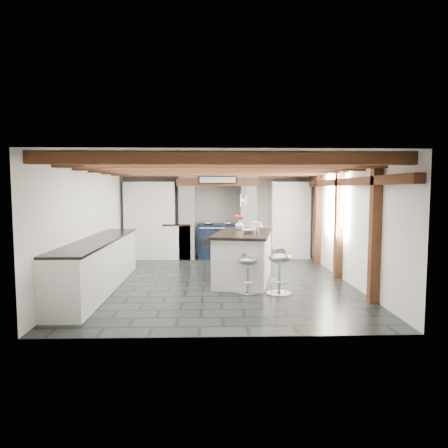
{
  "coord_description": "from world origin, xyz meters",
  "views": [
    {
      "loc": [
        -0.14,
        -7.77,
        1.81
      ],
      "look_at": [
        0.1,
        0.4,
        1.1
      ],
      "focal_mm": 32.0,
      "sensor_mm": 36.0,
      "label": 1
    }
  ],
  "objects_px": {
    "range_cooker": "(218,240)",
    "kitchen_island": "(244,256)",
    "bar_stool_near": "(279,265)",
    "bar_stool_far": "(248,267)"
  },
  "relations": [
    {
      "from": "bar_stool_near",
      "to": "kitchen_island",
      "type": "bearing_deg",
      "value": 114.62
    },
    {
      "from": "range_cooker",
      "to": "bar_stool_near",
      "type": "distance_m",
      "value": 3.84
    },
    {
      "from": "bar_stool_near",
      "to": "bar_stool_far",
      "type": "xyz_separation_m",
      "value": [
        -0.54,
        0.09,
        -0.04
      ]
    },
    {
      "from": "range_cooker",
      "to": "bar_stool_near",
      "type": "height_order",
      "value": "range_cooker"
    },
    {
      "from": "bar_stool_near",
      "to": "bar_stool_far",
      "type": "distance_m",
      "value": 0.55
    },
    {
      "from": "range_cooker",
      "to": "bar_stool_far",
      "type": "xyz_separation_m",
      "value": [
        0.47,
        -3.61,
        -0.0
      ]
    },
    {
      "from": "range_cooker",
      "to": "bar_stool_near",
      "type": "bearing_deg",
      "value": -74.73
    },
    {
      "from": "bar_stool_near",
      "to": "range_cooker",
      "type": "bearing_deg",
      "value": 103.6
    },
    {
      "from": "bar_stool_far",
      "to": "bar_stool_near",
      "type": "bearing_deg",
      "value": -30.45
    },
    {
      "from": "range_cooker",
      "to": "kitchen_island",
      "type": "distance_m",
      "value": 2.68
    }
  ]
}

